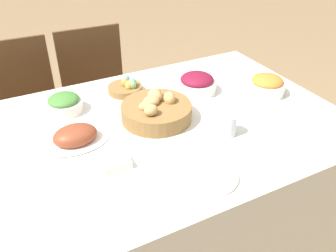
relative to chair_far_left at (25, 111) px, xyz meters
name	(u,v)px	position (x,y,z in m)	size (l,w,h in m)	color
ground_plane	(160,238)	(0.48, -0.88, -0.49)	(12.00, 12.00, 0.00)	#937551
dining_table	(159,188)	(0.48, -0.88, -0.11)	(1.66, 1.11, 0.75)	silver
chair_far_left	(25,111)	(0.00, 0.00, 0.00)	(0.43, 0.43, 0.90)	brown
chair_far_center	(99,95)	(0.47, 0.00, 0.00)	(0.44, 0.44, 0.90)	brown
bread_basket	(156,110)	(0.50, -0.83, 0.31)	(0.31, 0.31, 0.12)	olive
egg_basket	(126,87)	(0.47, -0.53, 0.29)	(0.17, 0.17, 0.08)	olive
ham_platter	(75,137)	(0.13, -0.84, 0.29)	(0.28, 0.19, 0.08)	white
beet_salad_bowl	(197,83)	(0.80, -0.69, 0.31)	(0.20, 0.20, 0.10)	white
green_salad_bowl	(64,103)	(0.15, -0.58, 0.31)	(0.17, 0.17, 0.09)	white
carrot_bowl	(267,85)	(1.09, -0.87, 0.32)	(0.18, 0.18, 0.10)	white
dinner_plate	(203,175)	(0.48, -1.26, 0.27)	(0.25, 0.25, 0.01)	white
fork	(166,188)	(0.33, -1.26, 0.27)	(0.01, 0.18, 0.00)	silver
knife	(237,163)	(0.63, -1.26, 0.27)	(0.01, 0.18, 0.00)	silver
spoon	(243,161)	(0.66, -1.26, 0.27)	(0.01, 0.18, 0.00)	silver
drinking_cup	(228,125)	(0.71, -1.08, 0.31)	(0.07, 0.07, 0.09)	silver
butter_dish	(116,165)	(0.22, -1.07, 0.28)	(0.11, 0.07, 0.03)	white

